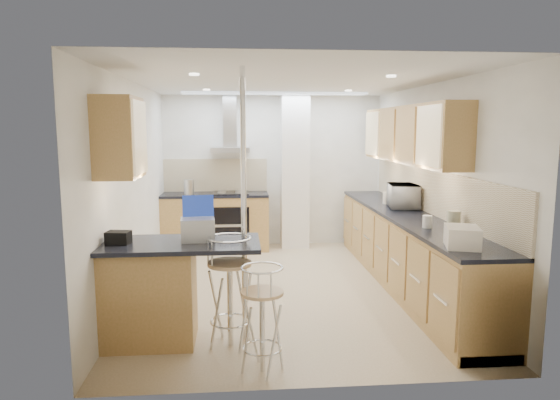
{
  "coord_description": "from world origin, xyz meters",
  "views": [
    {
      "loc": [
        -0.58,
        -5.92,
        1.96
      ],
      "look_at": [
        -0.06,
        0.2,
        1.08
      ],
      "focal_mm": 32.0,
      "sensor_mm": 36.0,
      "label": 1
    }
  ],
  "objects": [
    {
      "name": "ground",
      "position": [
        0.0,
        0.0,
        0.0
      ],
      "size": [
        4.8,
        4.8,
        0.0
      ],
      "primitive_type": "plane",
      "color": "tan",
      "rests_on": "ground"
    },
    {
      "name": "room_shell",
      "position": [
        0.32,
        0.38,
        1.54
      ],
      "size": [
        3.64,
        4.84,
        2.51
      ],
      "color": "silver",
      "rests_on": "ground"
    },
    {
      "name": "right_counter",
      "position": [
        1.5,
        0.0,
        0.46
      ],
      "size": [
        0.63,
        4.4,
        0.92
      ],
      "color": "#A28041",
      "rests_on": "ground"
    },
    {
      "name": "back_counter",
      "position": [
        -0.95,
        2.1,
        0.46
      ],
      "size": [
        1.7,
        0.63,
        0.92
      ],
      "color": "#A28041",
      "rests_on": "ground"
    },
    {
      "name": "peninsula",
      "position": [
        -1.12,
        -1.45,
        0.48
      ],
      "size": [
        1.47,
        0.72,
        0.94
      ],
      "color": "#A28041",
      "rests_on": "ground"
    },
    {
      "name": "microwave",
      "position": [
        1.6,
        0.44,
        1.07
      ],
      "size": [
        0.46,
        0.61,
        0.31
      ],
      "primitive_type": "imported",
      "rotation": [
        0.0,
        0.0,
        1.4
      ],
      "color": "silver",
      "rests_on": "right_counter"
    },
    {
      "name": "laptop",
      "position": [
        -0.95,
        -1.4,
        1.04
      ],
      "size": [
        0.32,
        0.25,
        0.21
      ],
      "primitive_type": "cube",
      "rotation": [
        0.0,
        0.0,
        0.09
      ],
      "color": "#ABAFB3",
      "rests_on": "peninsula"
    },
    {
      "name": "bag",
      "position": [
        -1.65,
        -1.46,
        1.0
      ],
      "size": [
        0.22,
        0.18,
        0.11
      ],
      "primitive_type": "cube",
      "rotation": [
        0.0,
        0.0,
        -0.15
      ],
      "color": "black",
      "rests_on": "peninsula"
    },
    {
      "name": "bar_stool_near",
      "position": [
        -0.66,
        -1.58,
        0.51
      ],
      "size": [
        0.44,
        0.44,
        1.02
      ],
      "primitive_type": null,
      "rotation": [
        0.0,
        0.0,
        0.05
      ],
      "color": "tan",
      "rests_on": "ground"
    },
    {
      "name": "bar_stool_end",
      "position": [
        -0.4,
        -2.1,
        0.44
      ],
      "size": [
        0.43,
        0.43,
        0.89
      ],
      "primitive_type": null,
      "rotation": [
        0.0,
        0.0,
        1.35
      ],
      "color": "tan",
      "rests_on": "ground"
    },
    {
      "name": "jar_a",
      "position": [
        1.59,
        0.48,
        1.01
      ],
      "size": [
        0.13,
        0.13,
        0.19
      ],
      "primitive_type": "cylinder",
      "rotation": [
        0.0,
        0.0,
        -0.06
      ],
      "color": "#EFE3CF",
      "rests_on": "right_counter"
    },
    {
      "name": "jar_b",
      "position": [
        1.48,
        0.79,
        1.0
      ],
      "size": [
        0.14,
        0.14,
        0.16
      ],
      "primitive_type": "cylinder",
      "rotation": [
        0.0,
        0.0,
        0.36
      ],
      "color": "#EFE3CF",
      "rests_on": "right_counter"
    },
    {
      "name": "jar_c",
      "position": [
        1.66,
        -0.99,
        1.02
      ],
      "size": [
        0.16,
        0.16,
        0.19
      ],
      "primitive_type": "cylinder",
      "rotation": [
        0.0,
        0.0,
        -0.13
      ],
      "color": "beige",
      "rests_on": "right_counter"
    },
    {
      "name": "jar_d",
      "position": [
        1.41,
        -0.9,
        0.99
      ],
      "size": [
        0.11,
        0.11,
        0.13
      ],
      "primitive_type": "cylinder",
      "rotation": [
        0.0,
        0.0,
        -0.16
      ],
      "color": "silver",
      "rests_on": "right_counter"
    },
    {
      "name": "bread_bin",
      "position": [
        1.39,
        -1.77,
        1.01
      ],
      "size": [
        0.36,
        0.41,
        0.18
      ],
      "primitive_type": "cube",
      "rotation": [
        0.0,
        0.0,
        -0.29
      ],
      "color": "#EFE3CF",
      "rests_on": "right_counter"
    },
    {
      "name": "kettle",
      "position": [
        -1.35,
        1.94,
        1.04
      ],
      "size": [
        0.16,
        0.16,
        0.25
      ],
      "primitive_type": "cylinder",
      "color": "#B5B7BA",
      "rests_on": "back_counter"
    }
  ]
}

